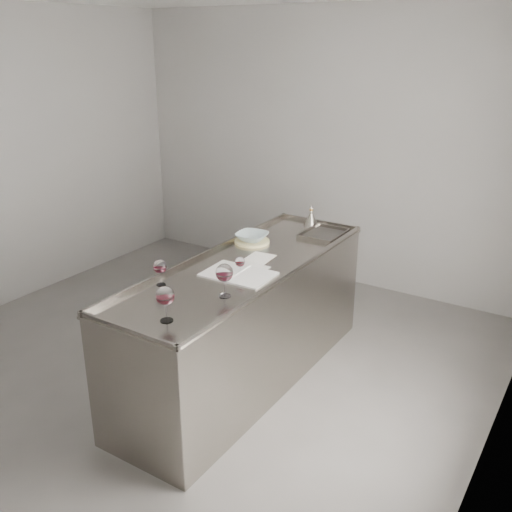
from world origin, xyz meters
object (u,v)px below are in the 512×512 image
Objects in this scene: counter at (245,323)px; ceramic_bowl at (252,237)px; wine_glass_right at (224,274)px; notebook at (238,274)px; wine_funnel at (311,220)px; wine_glass_small at (240,263)px; wine_glass_left at (160,267)px; wine_glass_middle at (165,297)px.

ceramic_bowl is at bearing 116.94° from counter.
wine_glass_right reaches higher than notebook.
counter is 12.56× the size of wine_funnel.
notebook is (0.06, -0.18, 0.47)m from counter.
wine_glass_right is 0.38m from notebook.
counter is 5.01× the size of notebook.
wine_funnel is (-0.11, 1.26, -0.04)m from wine_glass_small.
wine_glass_middle reaches higher than wine_glass_left.
wine_funnel is at bearing 81.56° from wine_glass_left.
counter is at bearing 114.38° from wine_glass_small.
wine_glass_middle is at bearing -101.05° from wine_glass_right.
wine_glass_left is 0.37× the size of notebook.
notebook is 0.68m from ceramic_bowl.
wine_glass_middle is 1.12× the size of wine_funnel.
wine_glass_small is (-0.11, 0.33, -0.06)m from wine_glass_right.
wine_glass_right reaches higher than wine_glass_left.
wine_glass_left is 1.27× the size of wine_glass_small.
wine_glass_left is 0.53m from wine_glass_middle.
wine_funnel is (-0.22, 1.59, -0.10)m from wine_glass_right.
wine_glass_right is 0.88× the size of ceramic_bowl.
wine_glass_small is at bearing 107.86° from wine_glass_right.
wine_glass_small is at bearing -63.80° from ceramic_bowl.
ceramic_bowl is (-0.41, 0.95, -0.11)m from wine_glass_right.
ceramic_bowl is (-0.29, 0.62, 0.04)m from notebook.
wine_funnel is at bearing 97.73° from wine_glass_right.
wine_glass_left is at bearing -114.94° from counter.
notebook is at bearing -65.03° from ceramic_bowl.
counter is at bearing -63.06° from ceramic_bowl.
wine_glass_right is (0.09, 0.46, 0.00)m from wine_glass_middle.
wine_glass_middle is 0.45× the size of notebook.
wine_glass_middle is 0.80m from notebook.
wine_glass_middle is at bearing -44.99° from wine_glass_left.
notebook is at bearing 110.43° from wine_glass_right.
wine_glass_right is 0.35m from wine_glass_small.
wine_glass_small is 0.72× the size of wine_funnel.
wine_funnel reaches higher than counter.
wine_glass_small is 0.69m from ceramic_bowl.
wine_glass_left is 1.69m from wine_funnel.
notebook is (-0.03, 0.79, -0.15)m from wine_glass_middle.
wine_glass_right reaches higher than wine_glass_small.
wine_glass_right is at bearing -66.59° from ceramic_bowl.
wine_glass_small is 0.29× the size of notebook.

